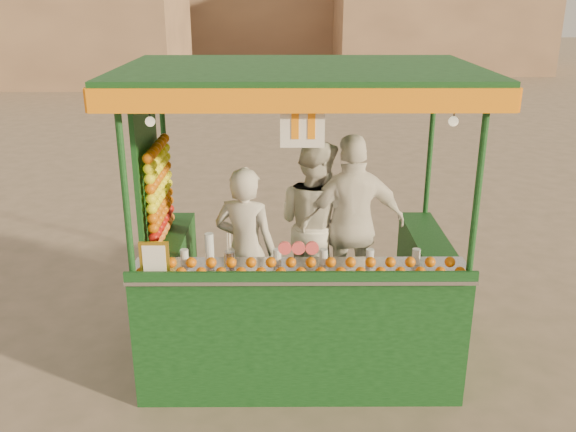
{
  "coord_description": "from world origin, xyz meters",
  "views": [
    {
      "loc": [
        0.13,
        -5.28,
        3.37
      ],
      "look_at": [
        0.16,
        -0.06,
        1.47
      ],
      "focal_mm": 38.52,
      "sensor_mm": 36.0,
      "label": 1
    }
  ],
  "objects_px": {
    "vendor_middle": "(315,224)",
    "juice_cart": "(290,276)",
    "vendor_left": "(246,250)",
    "vendor_right": "(353,225)"
  },
  "relations": [
    {
      "from": "juice_cart",
      "to": "vendor_right",
      "type": "relative_size",
      "value": 1.7
    },
    {
      "from": "vendor_left",
      "to": "vendor_right",
      "type": "relative_size",
      "value": 0.88
    },
    {
      "from": "vendor_right",
      "to": "juice_cart",
      "type": "bearing_deg",
      "value": 25.88
    },
    {
      "from": "juice_cart",
      "to": "vendor_middle",
      "type": "relative_size",
      "value": 1.77
    },
    {
      "from": "juice_cart",
      "to": "vendor_left",
      "type": "bearing_deg",
      "value": 166.54
    },
    {
      "from": "vendor_left",
      "to": "vendor_right",
      "type": "xyz_separation_m",
      "value": [
        1.03,
        0.36,
        0.11
      ]
    },
    {
      "from": "vendor_middle",
      "to": "juice_cart",
      "type": "bearing_deg",
      "value": 110.23
    },
    {
      "from": "vendor_left",
      "to": "vendor_right",
      "type": "distance_m",
      "value": 1.09
    },
    {
      "from": "vendor_middle",
      "to": "vendor_right",
      "type": "height_order",
      "value": "vendor_right"
    },
    {
      "from": "juice_cart",
      "to": "vendor_left",
      "type": "height_order",
      "value": "juice_cart"
    }
  ]
}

